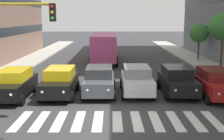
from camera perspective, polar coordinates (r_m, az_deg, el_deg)
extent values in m
plane|color=#38383A|center=(13.80, 1.04, -9.88)|extent=(180.00, 180.00, 0.00)
cube|color=silver|center=(14.60, 19.24, -9.31)|extent=(0.45, 2.80, 0.01)
cube|color=silver|center=(14.33, 15.79, -9.48)|extent=(0.45, 2.80, 0.01)
cube|color=silver|center=(14.11, 12.23, -9.63)|extent=(0.45, 2.80, 0.01)
cube|color=silver|center=(13.95, 8.56, -9.75)|extent=(0.45, 2.80, 0.01)
cube|color=silver|center=(13.85, 4.82, -9.82)|extent=(0.45, 2.80, 0.01)
cube|color=silver|center=(13.80, 1.04, -9.86)|extent=(0.45, 2.80, 0.01)
cube|color=silver|center=(13.81, -2.75, -9.85)|extent=(0.45, 2.80, 0.01)
cube|color=silver|center=(13.88, -6.52, -9.81)|extent=(0.45, 2.80, 0.01)
cube|color=silver|center=(14.01, -10.23, -9.72)|extent=(0.45, 2.80, 0.01)
cube|color=silver|center=(14.19, -13.86, -9.59)|extent=(0.45, 2.80, 0.01)
cube|color=silver|center=(14.43, -17.39, -9.43)|extent=(0.45, 2.80, 0.01)
cube|color=maroon|center=(18.54, 19.52, -2.92)|extent=(1.80, 4.40, 0.80)
cube|color=maroon|center=(18.59, 19.44, -0.68)|extent=(1.58, 2.46, 0.60)
cylinder|color=black|center=(17.02, 18.20, -5.37)|extent=(0.22, 0.64, 0.64)
cylinder|color=black|center=(20.27, 20.49, -3.06)|extent=(0.22, 0.64, 0.64)
cylinder|color=black|center=(19.71, 15.58, -3.15)|extent=(0.22, 0.64, 0.64)
sphere|color=white|center=(16.37, 20.13, -4.36)|extent=(0.18, 0.18, 0.18)
cube|color=black|center=(18.68, 12.61, -2.48)|extent=(1.80, 4.40, 0.80)
cube|color=black|center=(18.74, 12.56, -0.25)|extent=(1.58, 2.46, 0.60)
cylinder|color=black|center=(17.64, 16.45, -4.74)|extent=(0.22, 0.64, 0.64)
cylinder|color=black|center=(17.21, 10.68, -4.86)|extent=(0.22, 0.64, 0.64)
cylinder|color=black|center=(20.36, 14.15, -2.66)|extent=(0.22, 0.64, 0.64)
cylinder|color=black|center=(19.99, 9.14, -2.71)|extent=(0.22, 0.64, 0.64)
sphere|color=white|center=(16.78, 16.14, -3.78)|extent=(0.18, 0.18, 0.18)
sphere|color=white|center=(16.50, 12.29, -3.85)|extent=(0.18, 0.18, 0.18)
cube|color=silver|center=(18.42, 4.86, -2.44)|extent=(1.80, 4.40, 0.80)
cube|color=gray|center=(18.48, 4.84, -0.19)|extent=(1.58, 2.46, 0.60)
cylinder|color=black|center=(17.22, 8.25, -4.78)|extent=(0.22, 0.64, 0.64)
cylinder|color=black|center=(17.05, 2.24, -4.83)|extent=(0.22, 0.64, 0.64)
cylinder|color=black|center=(20.01, 7.06, -2.64)|extent=(0.22, 0.64, 0.64)
cylinder|color=black|center=(19.87, 1.89, -2.66)|extent=(0.22, 0.64, 0.64)
sphere|color=white|center=(16.39, 7.52, -3.80)|extent=(0.18, 0.18, 0.18)
sphere|color=white|center=(16.27, 3.49, -3.83)|extent=(0.18, 0.18, 0.18)
cube|color=#474C51|center=(18.21, -2.50, -2.56)|extent=(1.80, 4.40, 0.80)
cube|color=#343639|center=(18.27, -2.49, -0.28)|extent=(1.58, 2.46, 0.60)
cylinder|color=black|center=(16.88, 0.37, -4.97)|extent=(0.22, 0.64, 0.64)
cylinder|color=black|center=(16.96, -5.74, -4.95)|extent=(0.22, 0.64, 0.64)
cylinder|color=black|center=(19.70, 0.30, -2.77)|extent=(0.22, 0.64, 0.64)
cylinder|color=black|center=(19.77, -4.93, -2.76)|extent=(0.22, 0.64, 0.64)
sphere|color=white|center=(16.09, -0.76, -3.97)|extent=(0.18, 0.18, 0.18)
sphere|color=white|center=(16.14, -4.86, -3.96)|extent=(0.18, 0.18, 0.18)
cube|color=black|center=(18.11, -10.15, -2.79)|extent=(1.80, 4.40, 0.80)
cube|color=yellow|center=(18.16, -10.11, -0.49)|extent=(1.58, 2.46, 0.60)
cylinder|color=black|center=(16.68, -7.91, -5.26)|extent=(0.22, 0.64, 0.64)
cylinder|color=black|center=(17.02, -13.95, -5.16)|extent=(0.22, 0.64, 0.64)
cylinder|color=black|center=(19.47, -6.77, -3.00)|extent=(0.22, 0.64, 0.64)
cylinder|color=black|center=(19.76, -11.97, -2.96)|extent=(0.22, 0.64, 0.64)
sphere|color=white|center=(15.94, -9.44, -4.25)|extent=(0.18, 0.18, 0.18)
sphere|color=white|center=(16.16, -13.48, -4.19)|extent=(0.18, 0.18, 0.18)
cube|color=black|center=(18.22, -18.66, -3.09)|extent=(1.80, 4.40, 0.80)
cube|color=yellow|center=(18.27, -18.58, -0.81)|extent=(1.58, 2.46, 0.60)
cylinder|color=black|center=(16.71, -17.20, -5.60)|extent=(0.22, 0.64, 0.64)
cylinder|color=black|center=(19.41, -14.72, -3.31)|extent=(0.22, 0.64, 0.64)
cylinder|color=black|center=(19.94, -19.74, -3.22)|extent=(0.22, 0.64, 0.64)
sphere|color=white|center=(16.05, -19.12, -4.58)|extent=(0.18, 0.18, 0.18)
cube|color=#DB5193|center=(32.06, -1.49, 4.83)|extent=(2.50, 10.50, 2.50)
cube|color=black|center=(32.02, -1.49, 5.81)|extent=(2.52, 9.87, 0.80)
cylinder|color=black|center=(28.56, 0.86, 1.64)|extent=(0.28, 1.00, 1.00)
cylinder|color=black|center=(28.63, -4.15, 1.64)|extent=(0.28, 1.00, 1.00)
cylinder|color=black|center=(35.32, 0.67, 3.28)|extent=(0.28, 1.00, 1.00)
cylinder|color=black|center=(35.38, -3.39, 3.28)|extent=(0.28, 1.00, 1.00)
cube|color=black|center=(12.86, -11.50, 10.95)|extent=(0.24, 0.28, 0.76)
sphere|color=red|center=(12.72, -11.68, 12.04)|extent=(0.14, 0.14, 0.14)
sphere|color=orange|center=(12.71, -11.64, 10.96)|extent=(0.14, 0.14, 0.14)
sphere|color=green|center=(12.71, -11.60, 9.88)|extent=(0.14, 0.14, 0.14)
cylinder|color=#513823|center=(27.48, 20.57, 3.18)|extent=(0.20, 0.20, 3.10)
sphere|color=#387F33|center=(27.33, 20.87, 7.96)|extent=(2.48, 2.48, 2.48)
cylinder|color=#513823|center=(34.03, 16.53, 3.95)|extent=(0.20, 0.20, 2.30)
sphere|color=#387F33|center=(33.90, 16.68, 6.94)|extent=(2.10, 2.10, 2.10)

